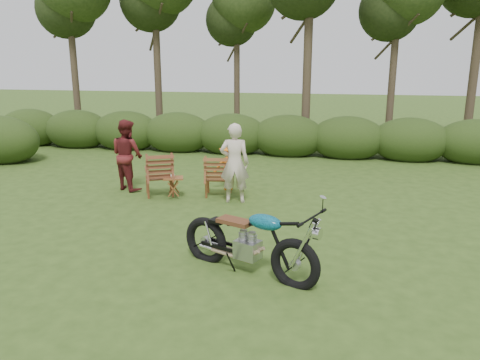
% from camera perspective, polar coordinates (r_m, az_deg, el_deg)
% --- Properties ---
extents(ground, '(80.00, 80.00, 0.00)m').
position_cam_1_polar(ground, '(7.83, -1.26, -9.61)').
color(ground, '#2E4717').
rests_on(ground, ground).
extents(tree_line, '(22.52, 11.62, 8.14)m').
position_cam_1_polar(tree_line, '(16.75, 8.25, 16.39)').
color(tree_line, '#3D3121').
rests_on(tree_line, ground).
extents(motorcycle, '(2.46, 1.69, 1.31)m').
position_cam_1_polar(motorcycle, '(7.40, 0.93, -11.10)').
color(motorcycle, '#0D8EB2').
rests_on(motorcycle, ground).
extents(lawn_chair_right, '(0.80, 0.80, 1.01)m').
position_cam_1_polar(lawn_chair_right, '(11.37, -2.63, -1.89)').
color(lawn_chair_right, '#5A3716').
rests_on(lawn_chair_right, ground).
extents(lawn_chair_left, '(0.98, 0.98, 1.07)m').
position_cam_1_polar(lawn_chair_left, '(11.57, -9.71, -1.80)').
color(lawn_chair_left, '#5B2A16').
rests_on(lawn_chair_left, ground).
extents(side_table, '(0.58, 0.53, 0.49)m').
position_cam_1_polar(side_table, '(11.23, -8.11, -0.91)').
color(side_table, brown).
rests_on(side_table, ground).
extents(cup, '(0.12, 0.12, 0.09)m').
position_cam_1_polar(cup, '(11.16, -8.22, 0.52)').
color(cup, beige).
rests_on(cup, side_table).
extents(adult_a, '(0.73, 0.53, 1.83)m').
position_cam_1_polar(adult_a, '(10.85, -0.66, -2.68)').
color(adult_a, beige).
rests_on(adult_a, ground).
extents(adult_b, '(1.08, 1.01, 1.78)m').
position_cam_1_polar(adult_b, '(12.25, -13.34, -1.08)').
color(adult_b, maroon).
rests_on(adult_b, ground).
extents(child, '(0.87, 0.66, 1.19)m').
position_cam_1_polar(child, '(11.90, -1.43, -1.14)').
color(child, orange).
rests_on(child, ground).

